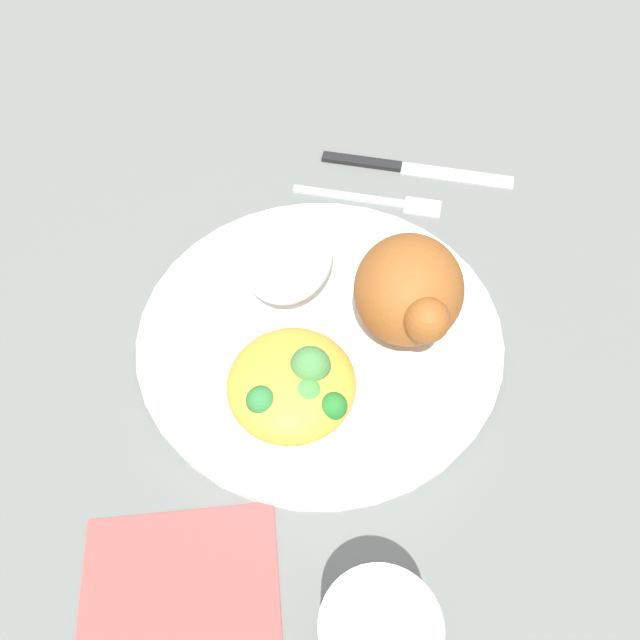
{
  "coord_description": "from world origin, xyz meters",
  "views": [
    {
      "loc": [
        0.31,
        0.04,
        0.45
      ],
      "look_at": [
        0.0,
        0.0,
        0.03
      ],
      "focal_mm": 38.11,
      "sensor_mm": 36.0,
      "label": 1
    }
  ],
  "objects_px": {
    "mac_cheese_with_broccoli": "(293,384)",
    "roasted_chicken": "(410,291)",
    "plate": "(320,335)",
    "fork": "(376,199)",
    "rice_pile": "(288,255)",
    "napkin": "(180,581)",
    "knife": "(400,166)"
  },
  "relations": [
    {
      "from": "fork",
      "to": "rice_pile",
      "type": "bearing_deg",
      "value": -30.97
    },
    {
      "from": "knife",
      "to": "roasted_chicken",
      "type": "bearing_deg",
      "value": 2.91
    },
    {
      "from": "fork",
      "to": "knife",
      "type": "relative_size",
      "value": 0.75
    },
    {
      "from": "rice_pile",
      "to": "napkin",
      "type": "bearing_deg",
      "value": -7.71
    },
    {
      "from": "mac_cheese_with_broccoli",
      "to": "fork",
      "type": "distance_m",
      "value": 0.24
    },
    {
      "from": "mac_cheese_with_broccoli",
      "to": "fork",
      "type": "relative_size",
      "value": 0.67
    },
    {
      "from": "rice_pile",
      "to": "roasted_chicken",
      "type": "bearing_deg",
      "value": 65.72
    },
    {
      "from": "rice_pile",
      "to": "napkin",
      "type": "relative_size",
      "value": 0.81
    },
    {
      "from": "rice_pile",
      "to": "mac_cheese_with_broccoli",
      "type": "xyz_separation_m",
      "value": [
        0.12,
        0.02,
        0.0
      ]
    },
    {
      "from": "fork",
      "to": "napkin",
      "type": "height_order",
      "value": "fork"
    },
    {
      "from": "plate",
      "to": "knife",
      "type": "distance_m",
      "value": 0.23
    },
    {
      "from": "plate",
      "to": "mac_cheese_with_broccoli",
      "type": "height_order",
      "value": "mac_cheese_with_broccoli"
    },
    {
      "from": "roasted_chicken",
      "to": "rice_pile",
      "type": "height_order",
      "value": "roasted_chicken"
    },
    {
      "from": "rice_pile",
      "to": "fork",
      "type": "relative_size",
      "value": 0.71
    },
    {
      "from": "plate",
      "to": "mac_cheese_with_broccoli",
      "type": "bearing_deg",
      "value": -9.88
    },
    {
      "from": "knife",
      "to": "napkin",
      "type": "xyz_separation_m",
      "value": [
        0.42,
        -0.12,
        -0.0
      ]
    },
    {
      "from": "mac_cheese_with_broccoli",
      "to": "fork",
      "type": "xyz_separation_m",
      "value": [
        -0.24,
        0.05,
        -0.04
      ]
    },
    {
      "from": "roasted_chicken",
      "to": "mac_cheese_with_broccoli",
      "type": "distance_m",
      "value": 0.11
    },
    {
      "from": "knife",
      "to": "napkin",
      "type": "bearing_deg",
      "value": -16.43
    },
    {
      "from": "fork",
      "to": "knife",
      "type": "height_order",
      "value": "knife"
    },
    {
      "from": "mac_cheese_with_broccoli",
      "to": "roasted_chicken",
      "type": "bearing_deg",
      "value": 135.93
    },
    {
      "from": "plate",
      "to": "roasted_chicken",
      "type": "relative_size",
      "value": 2.84
    },
    {
      "from": "rice_pile",
      "to": "napkin",
      "type": "distance_m",
      "value": 0.26
    },
    {
      "from": "plate",
      "to": "knife",
      "type": "height_order",
      "value": "plate"
    },
    {
      "from": "plate",
      "to": "rice_pile",
      "type": "xyz_separation_m",
      "value": [
        -0.06,
        -0.03,
        0.03
      ]
    },
    {
      "from": "rice_pile",
      "to": "fork",
      "type": "xyz_separation_m",
      "value": [
        -0.11,
        0.07,
        -0.04
      ]
    },
    {
      "from": "mac_cheese_with_broccoli",
      "to": "napkin",
      "type": "bearing_deg",
      "value": -23.33
    },
    {
      "from": "napkin",
      "to": "fork",
      "type": "bearing_deg",
      "value": 164.49
    },
    {
      "from": "mac_cheese_with_broccoli",
      "to": "napkin",
      "type": "distance_m",
      "value": 0.15
    },
    {
      "from": "roasted_chicken",
      "to": "rice_pile",
      "type": "xyz_separation_m",
      "value": [
        -0.04,
        -0.1,
        -0.02
      ]
    },
    {
      "from": "roasted_chicken",
      "to": "napkin",
      "type": "distance_m",
      "value": 0.25
    },
    {
      "from": "fork",
      "to": "napkin",
      "type": "bearing_deg",
      "value": -15.51
    }
  ]
}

